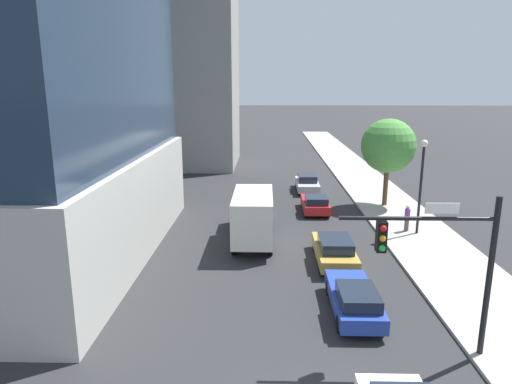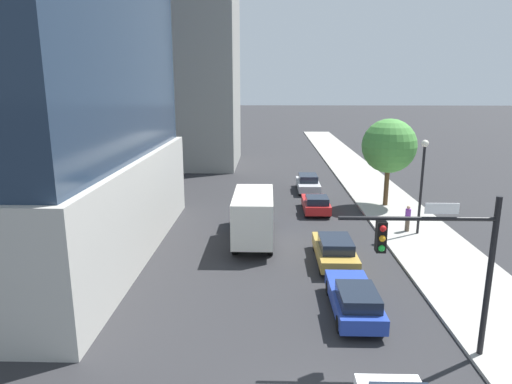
% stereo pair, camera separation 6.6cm
% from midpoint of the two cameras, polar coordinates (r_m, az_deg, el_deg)
% --- Properties ---
extents(sidewalk, '(4.97, 120.00, 0.15)m').
position_cam_midpoint_polar(sidewalk, '(33.06, 18.33, -3.48)').
color(sidewalk, '#9E9B93').
rests_on(sidewalk, ground).
extents(construction_building, '(16.12, 13.08, 34.73)m').
position_cam_midpoint_polar(construction_building, '(54.80, -10.14, 19.18)').
color(construction_building, gray).
rests_on(construction_building, ground).
extents(traffic_light_pole, '(5.23, 0.48, 5.65)m').
position_cam_midpoint_polar(traffic_light_pole, '(16.26, 22.35, -6.96)').
color(traffic_light_pole, black).
rests_on(traffic_light_pole, sidewalk).
extents(street_lamp, '(0.44, 0.44, 5.91)m').
position_cam_midpoint_polar(street_lamp, '(29.44, 20.35, 2.23)').
color(street_lamp, black).
rests_on(street_lamp, sidewalk).
extents(street_tree, '(4.10, 4.10, 6.68)m').
position_cam_midpoint_polar(street_tree, '(35.77, 16.52, 5.59)').
color(street_tree, brown).
rests_on(street_tree, sidewalk).
extents(car_green, '(1.79, 4.43, 1.26)m').
position_cam_midpoint_polar(car_green, '(35.72, 0.21, -0.61)').
color(car_green, '#1E6638').
rests_on(car_green, ground).
extents(car_silver, '(1.89, 4.65, 1.47)m').
position_cam_midpoint_polar(car_silver, '(40.55, 6.63, 1.14)').
color(car_silver, '#B7B7BC').
rests_on(car_silver, ground).
extents(car_red, '(1.86, 4.17, 1.37)m').
position_cam_midpoint_polar(car_red, '(33.83, 7.63, -1.47)').
color(car_red, red).
rests_on(car_red, ground).
extents(car_blue, '(1.80, 4.70, 1.42)m').
position_cam_midpoint_polar(car_blue, '(19.48, 12.40, -13.05)').
color(car_blue, '#233D9E').
rests_on(car_blue, ground).
extents(car_gold, '(1.94, 4.78, 1.45)m').
position_cam_midpoint_polar(car_gold, '(24.56, 9.99, -7.19)').
color(car_gold, '#AD8938').
rests_on(car_gold, ground).
extents(box_truck, '(2.29, 7.66, 3.15)m').
position_cam_midpoint_polar(box_truck, '(27.20, -0.21, -2.62)').
color(box_truck, '#1E4799').
rests_on(box_truck, ground).
extents(pedestrian_purple_shirt, '(0.34, 0.34, 1.68)m').
position_cam_midpoint_polar(pedestrian_purple_shirt, '(30.36, 18.68, -3.15)').
color(pedestrian_purple_shirt, brown).
rests_on(pedestrian_purple_shirt, sidewalk).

